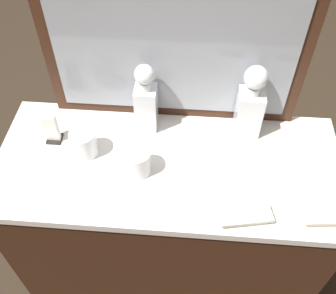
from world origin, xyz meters
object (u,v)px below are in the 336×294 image
object	(u,v)px
napkin_holder	(52,130)
silver_brush_right	(245,216)
crystal_decanter_far_right	(250,107)
crystal_tumbler_left	(84,144)
crystal_tumbler_right	(138,163)
silver_brush_far_left	(326,218)
crystal_decanter_right	(146,104)

from	to	relation	value
napkin_holder	silver_brush_right	bearing A→B (deg)	-22.27
crystal_decanter_far_right	crystal_tumbler_left	world-z (taller)	crystal_decanter_far_right
crystal_tumbler_left	napkin_holder	world-z (taller)	napkin_holder
silver_brush_right	crystal_tumbler_right	bearing A→B (deg)	155.70
silver_brush_far_left	napkin_holder	size ratio (longest dim) A/B	1.26
crystal_decanter_right	napkin_holder	xyz separation A→B (m)	(-0.31, -0.09, -0.06)
crystal_decanter_far_right	napkin_holder	xyz separation A→B (m)	(-0.66, -0.10, -0.06)
crystal_decanter_right	crystal_tumbler_right	bearing A→B (deg)	-91.51
crystal_decanter_right	crystal_tumbler_left	distance (m)	0.25
crystal_tumbler_left	crystal_tumbler_right	world-z (taller)	crystal_tumbler_left
crystal_decanter_far_right	silver_brush_far_left	world-z (taller)	crystal_decanter_far_right
crystal_decanter_right	silver_brush_right	bearing A→B (deg)	-47.11
crystal_decanter_far_right	silver_brush_right	size ratio (longest dim) A/B	1.67
crystal_decanter_right	silver_brush_far_left	world-z (taller)	crystal_decanter_right
crystal_decanter_far_right	crystal_tumbler_right	distance (m)	0.42
crystal_decanter_far_right	crystal_tumbler_right	size ratio (longest dim) A/B	3.04
napkin_holder	crystal_decanter_far_right	bearing A→B (deg)	8.61
crystal_tumbler_right	silver_brush_far_left	world-z (taller)	crystal_tumbler_right
silver_brush_right	napkin_holder	distance (m)	0.70
crystal_tumbler_right	silver_brush_far_left	distance (m)	0.59
silver_brush_far_left	napkin_holder	distance (m)	0.91
crystal_decanter_far_right	napkin_holder	distance (m)	0.67
silver_brush_far_left	silver_brush_right	bearing A→B (deg)	-176.67
napkin_holder	crystal_tumbler_left	bearing A→B (deg)	-22.54
crystal_decanter_far_right	crystal_tumbler_left	distance (m)	0.57
crystal_tumbler_left	napkin_holder	bearing A→B (deg)	157.46
silver_brush_right	napkin_holder	xyz separation A→B (m)	(-0.64, 0.26, 0.03)
crystal_decanter_far_right	napkin_holder	world-z (taller)	crystal_decanter_far_right
crystal_decanter_far_right	silver_brush_far_left	bearing A→B (deg)	-58.24
crystal_tumbler_left	crystal_tumbler_right	distance (m)	0.20
crystal_decanter_right	crystal_tumbler_left	xyz separation A→B (m)	(-0.19, -0.14, -0.06)
crystal_decanter_right	silver_brush_far_left	bearing A→B (deg)	-31.22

